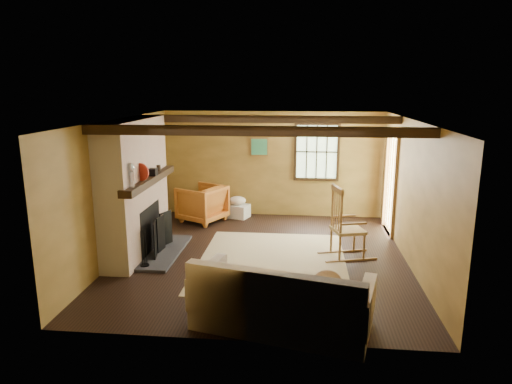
# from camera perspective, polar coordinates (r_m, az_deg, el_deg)

# --- Properties ---
(ground) EXTENTS (5.50, 5.50, 0.00)m
(ground) POSITION_cam_1_polar(r_m,az_deg,el_deg) (8.15, 0.72, -8.09)
(ground) COLOR black
(ground) RESTS_ON ground
(room_envelope) EXTENTS (5.02, 5.52, 2.44)m
(room_envelope) POSITION_cam_1_polar(r_m,az_deg,el_deg) (7.95, 2.50, 3.59)
(room_envelope) COLOR #AA843C
(room_envelope) RESTS_ON ground
(fireplace) EXTENTS (1.02, 2.30, 2.40)m
(fireplace) POSITION_cam_1_polar(r_m,az_deg,el_deg) (8.30, -14.75, -0.15)
(fireplace) COLOR #A75A40
(fireplace) RESTS_ON ground
(rug) EXTENTS (2.50, 3.00, 0.01)m
(rug) POSITION_cam_1_polar(r_m,az_deg,el_deg) (7.95, 2.04, -8.64)
(rug) COLOR tan
(rug) RESTS_ON ground
(rocking_chair) EXTENTS (1.03, 0.72, 1.29)m
(rocking_chair) POSITION_cam_1_polar(r_m,az_deg,el_deg) (8.12, 11.11, -4.37)
(rocking_chair) COLOR tan
(rocking_chair) RESTS_ON ground
(sofa) EXTENTS (2.35, 1.46, 0.88)m
(sofa) POSITION_cam_1_polar(r_m,az_deg,el_deg) (5.79, 3.17, -13.91)
(sofa) COLOR silver
(sofa) RESTS_ON ground
(firewood_pile) EXTENTS (0.63, 0.11, 0.23)m
(firewood_pile) POSITION_cam_1_polar(r_m,az_deg,el_deg) (10.81, -8.15, -2.23)
(firewood_pile) COLOR #503622
(firewood_pile) RESTS_ON ground
(laundry_basket) EXTENTS (0.59, 0.52, 0.30)m
(laundry_basket) POSITION_cam_1_polar(r_m,az_deg,el_deg) (10.49, -2.32, -2.38)
(laundry_basket) COLOR white
(laundry_basket) RESTS_ON ground
(basket_pillow) EXTENTS (0.46, 0.41, 0.19)m
(basket_pillow) POSITION_cam_1_polar(r_m,az_deg,el_deg) (10.42, -2.33, -1.07)
(basket_pillow) COLOR silver
(basket_pillow) RESTS_ON laundry_basket
(armchair) EXTENTS (1.20, 1.19, 0.82)m
(armchair) POSITION_cam_1_polar(r_m,az_deg,el_deg) (10.18, -6.75, -1.43)
(armchair) COLOR #BF6026
(armchair) RESTS_ON ground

